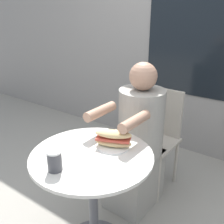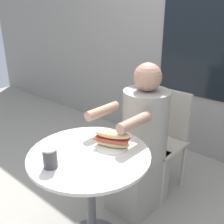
# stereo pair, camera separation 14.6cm
# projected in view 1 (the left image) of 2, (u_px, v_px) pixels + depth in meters

# --- Properties ---
(storefront_wall) EXTENTS (8.00, 0.09, 2.80)m
(storefront_wall) POSITION_uv_depth(u_px,v_px,m) (199.00, 19.00, 2.52)
(storefront_wall) COLOR gray
(storefront_wall) RESTS_ON ground_plane
(cafe_table) EXTENTS (0.73, 0.73, 0.71)m
(cafe_table) POSITION_uv_depth(u_px,v_px,m) (93.00, 181.00, 1.61)
(cafe_table) COLOR beige
(cafe_table) RESTS_ON ground_plane
(diner_chair) EXTENTS (0.39, 0.39, 0.87)m
(diner_chair) POSITION_uv_depth(u_px,v_px,m) (158.00, 129.00, 2.29)
(diner_chair) COLOR #ADA393
(diner_chair) RESTS_ON ground_plane
(seated_diner) EXTENTS (0.36, 0.63, 1.16)m
(seated_diner) POSITION_uv_depth(u_px,v_px,m) (137.00, 147.00, 2.03)
(seated_diner) COLOR gray
(seated_diner) RESTS_ON ground_plane
(sandwich_on_plate) EXTENTS (0.24, 0.20, 0.11)m
(sandwich_on_plate) POSITION_uv_depth(u_px,v_px,m) (113.00, 139.00, 1.60)
(sandwich_on_plate) COLOR white
(sandwich_on_plate) RESTS_ON cafe_table
(drink_cup) EXTENTS (0.08, 0.08, 0.12)m
(drink_cup) POSITION_uv_depth(u_px,v_px,m) (55.00, 161.00, 1.37)
(drink_cup) COLOR #424247
(drink_cup) RESTS_ON cafe_table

